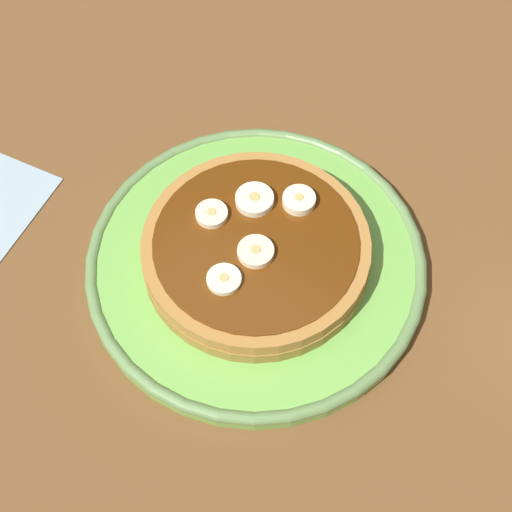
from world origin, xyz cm
name	(u,v)px	position (x,y,z in cm)	size (l,w,h in cm)	color
ground_plane	(256,278)	(0.00, 0.00, -1.50)	(140.00, 140.00, 3.00)	brown
plate	(256,263)	(0.00, 0.00, 0.98)	(28.18, 28.18, 1.82)	#72B74C
pancake_stack	(255,254)	(0.33, 0.11, 2.89)	(18.54, 18.82, 2.80)	olive
banana_slice_0	(256,252)	(0.95, 0.62, 4.53)	(2.90, 2.90, 0.83)	#FBE7B7
banana_slice_1	(214,212)	(-0.33, -4.34, 4.52)	(2.63, 2.63, 0.81)	#F7E3BA
banana_slice_2	(255,200)	(-3.10, -2.26, 4.57)	(3.17, 3.17, 0.91)	#EBF0C3
banana_slice_3	(299,201)	(-5.05, 0.78, 4.63)	(2.72, 2.72, 1.02)	#F8F2C6
banana_slice_4	(222,278)	(4.35, -0.22, 4.47)	(2.70, 2.70, 0.70)	#EAF3C2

